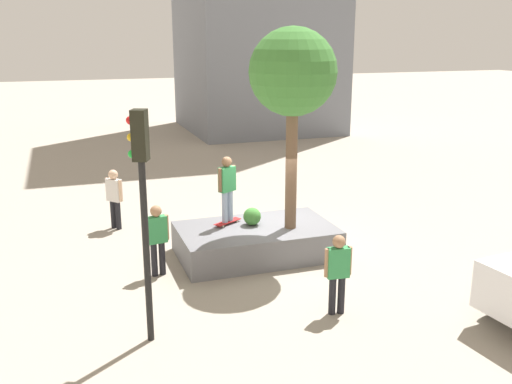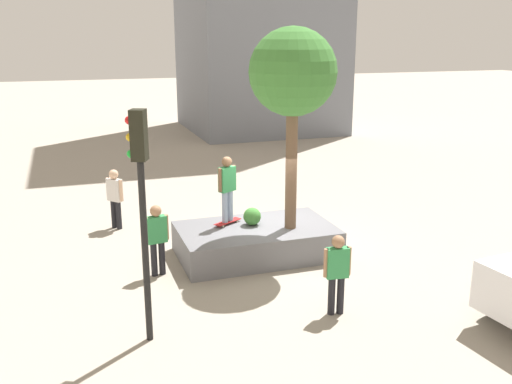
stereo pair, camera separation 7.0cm
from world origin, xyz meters
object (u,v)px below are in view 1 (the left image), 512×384
(planter_ledge, at_px, (256,241))
(traffic_light_corner, at_px, (142,187))
(bystander_watching, at_px, (114,195))
(pedestrian_crossing, at_px, (338,269))
(skateboarder, at_px, (227,184))
(passerby_with_bag, at_px, (157,235))
(plaza_tree, at_px, (293,74))
(skateboard, at_px, (228,222))

(planter_ledge, distance_m, traffic_light_corner, 5.17)
(bystander_watching, height_order, pedestrian_crossing, bystander_watching)
(planter_ledge, xyz_separation_m, skateboarder, (0.60, -0.45, 1.40))
(passerby_with_bag, bearing_deg, planter_ledge, -170.27)
(bystander_watching, distance_m, pedestrian_crossing, 7.59)
(skateboarder, bearing_deg, passerby_with_bag, 24.63)
(plaza_tree, height_order, bystander_watching, plaza_tree)
(bystander_watching, bearing_deg, plaza_tree, 137.63)
(skateboard, distance_m, passerby_with_bag, 2.11)
(plaza_tree, distance_m, pedestrian_crossing, 4.72)
(skateboard, height_order, traffic_light_corner, traffic_light_corner)
(plaza_tree, distance_m, passerby_with_bag, 4.81)
(plaza_tree, distance_m, traffic_light_corner, 5.17)
(skateboarder, relative_size, pedestrian_crossing, 1.01)
(passerby_with_bag, bearing_deg, plaza_tree, -177.94)
(planter_ledge, relative_size, pedestrian_crossing, 2.33)
(skateboard, relative_size, pedestrian_crossing, 0.48)
(plaza_tree, relative_size, passerby_with_bag, 2.87)
(traffic_light_corner, xyz_separation_m, bystander_watching, (-0.05, -6.49, -1.87))
(skateboard, bearing_deg, plaza_tree, 151.33)
(plaza_tree, xyz_separation_m, pedestrian_crossing, (0.29, 3.14, -3.51))
(planter_ledge, distance_m, skateboard, 0.86)
(traffic_light_corner, bearing_deg, pedestrian_crossing, 177.02)
(plaza_tree, bearing_deg, skateboard, -28.67)
(skateboard, height_order, passerby_with_bag, passerby_with_bag)
(skateboard, bearing_deg, pedestrian_crossing, 105.70)
(skateboard, relative_size, skateboarder, 0.48)
(planter_ledge, xyz_separation_m, traffic_light_corner, (3.15, 3.26, 2.49))
(bystander_watching, bearing_deg, pedestrian_crossing, 118.27)
(traffic_light_corner, bearing_deg, passerby_with_bag, -102.72)
(bystander_watching, bearing_deg, traffic_light_corner, 89.52)
(passerby_with_bag, height_order, pedestrian_crossing, passerby_with_bag)
(skateboarder, xyz_separation_m, bystander_watching, (2.50, -2.79, -0.78))
(plaza_tree, xyz_separation_m, skateboard, (1.39, -0.76, -3.66))
(planter_ledge, bearing_deg, traffic_light_corner, 45.96)
(skateboarder, distance_m, passerby_with_bag, 2.26)
(planter_ledge, relative_size, passerby_with_bag, 2.29)
(skateboarder, xyz_separation_m, pedestrian_crossing, (-1.09, 3.90, -0.83))
(pedestrian_crossing, bearing_deg, bystander_watching, -61.73)
(skateboard, relative_size, traffic_light_corner, 0.19)
(skateboard, distance_m, pedestrian_crossing, 4.05)
(bystander_watching, xyz_separation_m, pedestrian_crossing, (-3.59, 6.68, -0.05))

